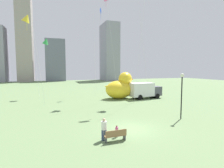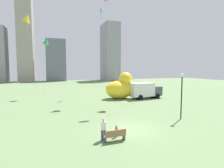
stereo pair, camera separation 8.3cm
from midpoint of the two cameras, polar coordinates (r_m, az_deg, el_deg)
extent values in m
plane|color=#668052|center=(16.39, 6.18, -14.31)|extent=(140.00, 140.00, 0.00)
cube|color=olive|center=(13.74, 0.86, -16.31)|extent=(1.66, 0.48, 0.06)
cube|color=olive|center=(13.48, 1.18, -15.58)|extent=(1.66, 0.09, 0.45)
cube|color=#47474C|center=(13.59, -2.22, -17.58)|extent=(0.09, 0.37, 0.39)
cube|color=#47474C|center=(14.10, 3.82, -16.73)|extent=(0.09, 0.37, 0.39)
cylinder|color=#38476B|center=(13.86, -3.21, -16.14)|extent=(0.19, 0.19, 0.83)
cylinder|color=#38476B|center=(13.92, -2.34, -16.04)|extent=(0.19, 0.19, 0.83)
cylinder|color=white|center=(13.64, -2.79, -13.23)|extent=(0.42, 0.42, 0.62)
sphere|color=#D8AD8C|center=(13.51, -2.80, -11.48)|extent=(0.24, 0.24, 0.24)
cylinder|color=silver|center=(14.52, 1.15, -15.91)|extent=(0.11, 0.11, 0.46)
cylinder|color=silver|center=(14.56, 1.60, -15.85)|extent=(0.11, 0.11, 0.46)
cylinder|color=#D85999|center=(14.40, 1.38, -14.38)|extent=(0.23, 0.23, 0.35)
sphere|color=brown|center=(14.32, 1.38, -13.47)|extent=(0.13, 0.13, 0.13)
ellipsoid|color=yellow|center=(31.94, 2.23, -1.81)|extent=(5.01, 3.70, 3.27)
sphere|color=yellow|center=(32.24, 4.22, 1.69)|extent=(2.44, 2.44, 2.44)
cone|color=orange|center=(32.70, 5.98, 1.50)|extent=(1.10, 1.10, 1.10)
cone|color=yellow|center=(31.14, -1.49, -0.98)|extent=(1.50, 1.31, 1.57)
cylinder|color=black|center=(20.31, 21.42, -4.22)|extent=(0.12, 0.12, 4.57)
sphere|color=#EAEACC|center=(20.08, 21.64, 2.67)|extent=(0.39, 0.39, 0.39)
cube|color=white|center=(32.30, 9.35, -1.77)|extent=(4.43, 2.59, 2.40)
cube|color=#4C4C56|center=(34.04, 13.55, -2.11)|extent=(1.82, 2.41, 1.68)
cylinder|color=black|center=(34.03, 13.25, -3.53)|extent=(1.06, 2.46, 0.90)
cylinder|color=black|center=(31.98, 7.95, -3.99)|extent=(1.06, 2.46, 0.90)
cube|color=#9E938C|center=(86.16, -26.32, 13.07)|extent=(6.00, 10.60, 36.60)
cube|color=slate|center=(83.20, -17.90, 7.26)|extent=(8.28, 8.03, 18.15)
cube|color=gray|center=(83.32, -0.86, 10.16)|extent=(6.44, 11.11, 25.88)
cylinder|color=silver|center=(28.17, 9.00, 12.31)|extent=(1.00, 1.66, 18.07)
cylinder|color=silver|center=(27.27, -22.69, 6.31)|extent=(1.29, 2.80, 12.45)
cone|color=yellow|center=(28.86, -25.96, 18.61)|extent=(1.79, 1.63, 1.45)
cylinder|color=yellow|center=(28.66, -25.88, 16.86)|extent=(0.04, 0.04, 1.60)
cylinder|color=silver|center=(35.75, -23.25, 4.39)|extent=(0.90, 3.57, 10.59)
cone|color=green|center=(36.50, -20.65, 12.82)|extent=(1.78, 1.77, 1.41)
cylinder|color=green|center=(36.38, -20.61, 11.42)|extent=(0.04, 0.04, 1.60)
cylinder|color=silver|center=(29.71, 0.07, 11.28)|extent=(2.68, 1.37, 17.34)
cylinder|color=pink|center=(32.49, -2.03, 24.81)|extent=(0.04, 0.04, 1.60)
cylinder|color=silver|center=(31.52, 9.85, 13.32)|extent=(1.89, 1.70, 20.05)
cylinder|color=silver|center=(37.17, -5.67, 9.88)|extent=(0.34, 2.60, 17.20)
cube|color=blue|center=(39.04, -3.73, 22.54)|extent=(0.65, 1.15, 1.27)
cylinder|color=blue|center=(38.78, -3.73, 21.28)|extent=(0.04, 0.04, 1.60)
camera|label=1|loc=(0.04, -90.11, -0.01)|focal=28.30mm
camera|label=2|loc=(0.04, 89.89, 0.01)|focal=28.30mm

